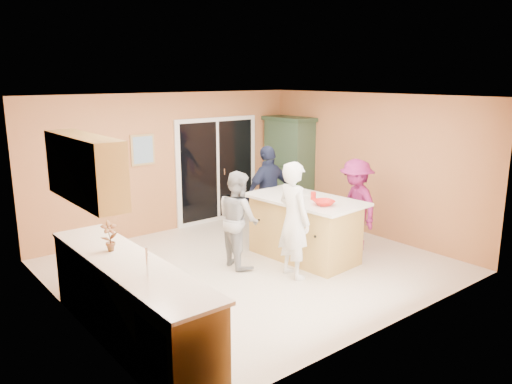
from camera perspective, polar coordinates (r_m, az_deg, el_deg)
floor at (r=7.85m, az=-0.40°, el=-8.49°), size 5.50×5.50×0.00m
ceiling at (r=7.31m, az=-0.43°, el=10.83°), size 5.50×5.00×0.10m
wall_back at (r=9.53m, az=-9.81°, el=3.30°), size 5.50×0.10×2.60m
wall_front at (r=5.79m, az=15.17°, el=-3.31°), size 5.50×0.10×2.60m
wall_left at (r=6.20m, az=-20.77°, el=-2.62°), size 0.10×5.00×2.60m
wall_right at (r=9.40m, az=12.86°, el=3.03°), size 0.10×5.00×2.60m
left_cabinet_run at (r=5.67m, az=-13.65°, el=-12.66°), size 0.65×3.05×1.24m
upper_cabinets at (r=5.95m, az=-19.01°, el=2.57°), size 0.35×1.60×0.75m
sliding_door at (r=10.08m, az=-4.44°, el=2.55°), size 1.90×0.07×2.10m
framed_picture at (r=9.21m, az=-12.81°, el=4.72°), size 0.46×0.04×0.56m
kitchen_island at (r=8.11m, az=5.53°, el=-4.33°), size 1.18×1.97×1.00m
green_hutch at (r=10.54m, az=3.79°, el=2.80°), size 0.60×1.13×2.07m
woman_white at (r=7.24m, az=4.34°, el=-3.22°), size 0.48×0.67×1.72m
woman_grey at (r=7.68m, az=-2.04°, el=-3.10°), size 0.67×0.80×1.50m
woman_navy at (r=8.88m, az=1.45°, el=-0.15°), size 1.02×0.45×1.71m
woman_magenta at (r=8.55m, az=11.32°, el=-1.46°), size 0.84×1.13×1.56m
serving_bowl at (r=7.56m, az=7.75°, el=-1.22°), size 0.39×0.39×0.08m
tulip_vase at (r=5.92m, az=-16.40°, el=-4.87°), size 0.20×0.15×0.35m
tumbler_near at (r=7.88m, az=6.57°, el=-0.43°), size 0.10×0.10×0.12m
tumbler_far at (r=7.86m, az=4.86°, el=-0.45°), size 0.10×0.10×0.11m
wine_bottle at (r=8.01m, az=4.48°, el=0.38°), size 0.08×0.08×0.35m
white_plate at (r=8.27m, az=5.27°, el=-0.13°), size 0.30×0.30×0.02m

